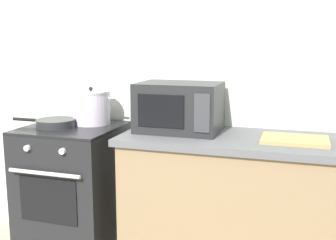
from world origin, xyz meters
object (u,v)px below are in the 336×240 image
(stove, at_px, (74,193))
(cutting_board, at_px, (295,140))
(microwave, at_px, (179,107))
(stock_pot, at_px, (91,107))
(frying_pan, at_px, (55,123))

(stove, height_order, cutting_board, cutting_board)
(microwave, distance_m, cutting_board, 0.71)
(microwave, bearing_deg, stove, -173.65)
(stock_pot, relative_size, microwave, 0.69)
(stock_pot, height_order, cutting_board, stock_pot)
(stove, relative_size, cutting_board, 2.56)
(frying_pan, distance_m, microwave, 0.83)
(stock_pot, distance_m, cutting_board, 1.33)
(microwave, xyz_separation_m, cutting_board, (0.69, -0.08, -0.14))
(stock_pot, distance_m, microwave, 0.63)
(stove, bearing_deg, cutting_board, 0.05)
(cutting_board, bearing_deg, microwave, 173.53)
(cutting_board, bearing_deg, stock_pot, 174.61)
(frying_pan, bearing_deg, microwave, 8.37)
(frying_pan, xyz_separation_m, microwave, (0.81, 0.12, 0.12))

